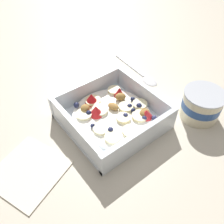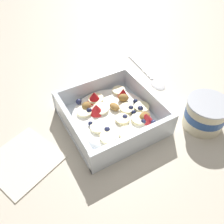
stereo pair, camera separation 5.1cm
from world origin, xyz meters
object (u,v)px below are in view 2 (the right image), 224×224
(folded_napkin, at_px, (23,160))
(fruit_bowl, at_px, (112,115))
(spoon, at_px, (152,78))
(yogurt_cup, at_px, (205,114))

(folded_napkin, bearing_deg, fruit_bowl, -178.63)
(spoon, bearing_deg, yogurt_cup, 89.38)
(yogurt_cup, bearing_deg, folded_napkin, -15.52)
(spoon, distance_m, folded_napkin, 0.38)
(spoon, bearing_deg, folded_napkin, 12.51)
(fruit_bowl, height_order, spoon, fruit_bowl)
(fruit_bowl, relative_size, folded_napkin, 1.61)
(folded_napkin, bearing_deg, spoon, -167.49)
(fruit_bowl, bearing_deg, folded_napkin, 1.37)
(yogurt_cup, height_order, folded_napkin, yogurt_cup)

